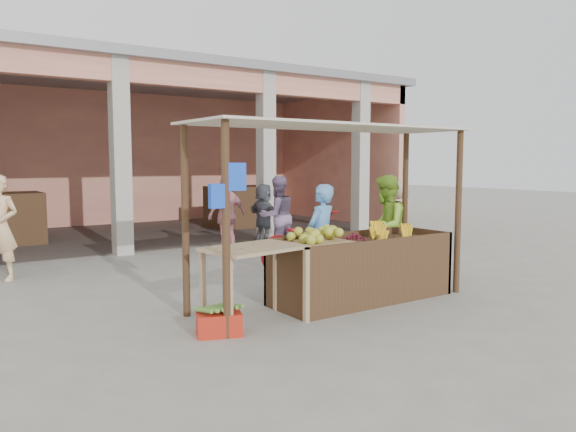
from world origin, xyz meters
TOP-DOWN VIEW (x-y plane):
  - ground at (0.00, 0.00)m, footprint 60.00×60.00m
  - market_building at (0.05, 8.93)m, footprint 14.40×6.40m
  - fruit_stall at (0.50, 0.00)m, footprint 2.60×0.95m
  - stall_awning at (-0.01, 0.06)m, footprint 4.09×1.35m
  - banana_heap at (1.04, -0.01)m, footprint 1.00×0.55m
  - melon_tray at (-0.18, 0.05)m, footprint 0.82×0.71m
  - berry_heap at (0.39, 0.03)m, footprint 0.48×0.40m
  - side_table at (-1.30, -0.13)m, footprint 1.23×0.92m
  - papaya_pile at (-1.30, -0.13)m, footprint 0.65×0.37m
  - red_crate at (-1.87, -0.30)m, footprint 0.58×0.50m
  - plantain_bundle at (-1.87, -0.30)m, footprint 0.36×0.25m
  - produce_sacks at (3.05, 5.33)m, footprint 0.75×0.47m
  - vendor_blue at (0.41, 0.81)m, footprint 0.76×0.66m
  - vendor_green at (1.73, 0.81)m, footprint 0.99×0.89m
  - motorcycle at (1.21, 2.32)m, footprint 0.88×2.10m
  - shopper_b at (0.81, 4.49)m, footprint 1.10×0.73m
  - shopper_c at (4.30, 2.99)m, footprint 0.84×0.58m
  - shopper_d at (2.20, 5.26)m, footprint 0.67×1.41m
  - shopper_f at (1.55, 3.71)m, footprint 0.89×0.55m

SIDE VIEW (x-z plane):
  - ground at x=0.00m, z-range 0.00..0.00m
  - red_crate at x=-1.87m, z-range 0.00..0.25m
  - produce_sacks at x=3.05m, z-range 0.00..0.57m
  - plantain_bundle at x=-1.87m, z-range 0.25..0.32m
  - fruit_stall at x=0.50m, z-range 0.00..0.80m
  - motorcycle at x=1.21m, z-range 0.00..1.07m
  - shopper_d at x=2.20m, z-range 0.00..1.49m
  - side_table at x=-1.30m, z-range 0.31..1.23m
  - shopper_c at x=4.30m, z-range 0.00..1.66m
  - vendor_blue at x=0.41m, z-range 0.00..1.69m
  - shopper_b at x=0.81m, z-range 0.00..1.72m
  - berry_heap at x=0.39m, z-range 0.80..0.95m
  - shopper_f at x=1.55m, z-range 0.00..1.78m
  - banana_heap at x=1.04m, z-range 0.80..0.98m
  - vendor_green at x=1.73m, z-range 0.00..1.79m
  - melon_tray at x=-0.18m, z-range 0.79..1.01m
  - papaya_pile at x=-1.30m, z-range 0.92..1.10m
  - stall_awning at x=-0.01m, z-range 0.78..3.17m
  - market_building at x=0.05m, z-range 0.60..4.80m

